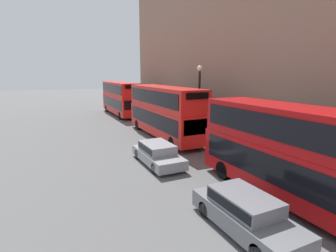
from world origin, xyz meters
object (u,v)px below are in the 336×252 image
object	(u,v)px
bus_third_in_queue	(121,97)
car_hatchback	(158,153)
car_dark_sedan	(245,212)
pedestrian	(133,107)
bus_second_in_queue	(164,110)
bus_leading	(302,153)

from	to	relation	value
bus_third_in_queue	car_hatchback	bearing A→B (deg)	-99.32
car_dark_sedan	pedestrian	size ratio (longest dim) A/B	2.73
pedestrian	bus_third_in_queue	bearing A→B (deg)	-144.71
bus_second_in_queue	bus_third_in_queue	size ratio (longest dim) A/B	1.02
pedestrian	bus_leading	bearing A→B (deg)	-94.15
bus_leading	pedestrian	size ratio (longest dim) A/B	6.41
bus_second_in_queue	pedestrian	distance (m)	16.11
bus_leading	pedestrian	bearing A→B (deg)	85.85
bus_third_in_queue	bus_second_in_queue	bearing A→B (deg)	-90.00
car_dark_sedan	pedestrian	distance (m)	30.77
pedestrian	car_dark_sedan	bearing A→B (deg)	-100.41
bus_leading	pedestrian	distance (m)	29.88
bus_third_in_queue	car_dark_sedan	distance (m)	28.99
bus_second_in_queue	pedestrian	world-z (taller)	bus_second_in_queue
bus_leading	car_dark_sedan	distance (m)	3.80
bus_leading	car_dark_sedan	bearing A→B (deg)	-171.55
bus_leading	bus_second_in_queue	size ratio (longest dim) A/B	0.96
car_dark_sedan	car_hatchback	world-z (taller)	car_dark_sedan
bus_second_in_queue	car_hatchback	distance (m)	7.43
bus_third_in_queue	car_hatchback	size ratio (longest dim) A/B	2.37
bus_leading	bus_third_in_queue	xyz separation A→B (m)	(0.00, 28.23, 0.10)
car_hatchback	bus_leading	bearing A→B (deg)	-65.67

